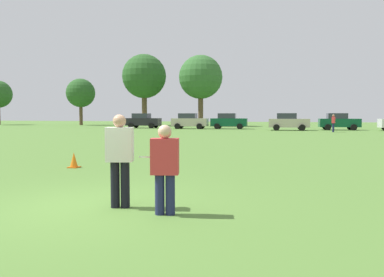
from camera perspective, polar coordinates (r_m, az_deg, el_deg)
ground_plane at (r=7.41m, az=-14.55°, el=-9.59°), size 169.75×169.75×0.00m
player_thrower at (r=7.06m, az=-10.52°, el=-2.44°), size 0.52×0.38×1.67m
player_defender at (r=6.47m, az=-3.99°, el=-3.88°), size 0.50×0.36×1.50m
frisbee at (r=7.01m, az=-6.69°, el=-2.72°), size 0.27×0.27×0.06m
traffic_cone at (r=12.81m, az=-16.90°, el=-3.08°), size 0.32×0.32×0.48m
parked_car_near_left at (r=48.80m, az=-7.18°, el=2.61°), size 4.32×2.45×1.82m
parked_car_mid_left at (r=45.99m, az=-0.38°, el=2.59°), size 4.32×2.45×1.82m
parked_car_center at (r=45.78m, az=5.39°, el=2.57°), size 4.32×2.45×1.82m
parked_car_mid_right at (r=42.62m, az=13.91°, el=2.41°), size 4.32×2.45×1.82m
parked_car_near_right at (r=45.15m, az=20.68°, el=2.35°), size 4.32×2.45×1.82m
bystander_sideline_watcher at (r=39.45m, az=19.99°, el=2.27°), size 0.37×0.52×1.69m
tree_west_maple at (r=64.58m, az=-15.99°, el=6.40°), size 4.54×4.54×7.38m
tree_center_elm at (r=59.91m, az=-7.01°, el=8.99°), size 6.63×6.63×10.77m
tree_east_birch at (r=57.00m, az=1.28°, el=8.94°), size 6.32×6.32×10.27m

